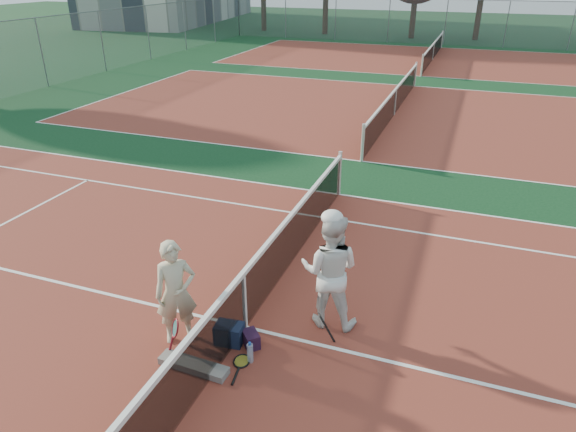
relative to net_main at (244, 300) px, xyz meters
The scene contains 17 objects.
ground 0.51m from the net_main, ahead, with size 130.00×130.00×0.00m, color #0D3218.
court_main 0.51m from the net_main, ahead, with size 23.77×10.97×0.01m, color maroon.
court_far_a 13.51m from the net_main, 90.00° to the left, with size 23.77×10.97×0.01m, color maroon.
court_far_b 27.00m from the net_main, 90.00° to the left, with size 23.77×10.97×0.01m, color maroon.
net_main is the anchor object (origin of this frame).
net_far_a 13.50m from the net_main, 90.00° to the left, with size 0.10×10.98×1.02m, color black, non-canonical shape.
net_far_b 27.00m from the net_main, 90.00° to the left, with size 0.10×10.98×1.02m, color black, non-canonical shape.
fence_back 34.01m from the net_main, 90.00° to the left, with size 32.00×0.06×3.00m, color slate, non-canonical shape.
player_a 1.03m from the net_main, 145.24° to the right, with size 0.59×0.39×1.63m, color #C3B997.
player_b 1.36m from the net_main, 27.09° to the left, with size 0.90×0.70×1.86m, color silver.
racket_red 1.13m from the net_main, 127.37° to the right, with size 0.21×0.27×0.58m, color maroon, non-canonical shape.
racket_black_held 1.25m from the net_main, ahead, with size 0.28×0.27×0.56m, color black, non-canonical shape.
racket_spare 0.92m from the net_main, 69.68° to the right, with size 0.60×0.27×0.03m, color black, non-canonical shape.
sports_bag_navy 0.54m from the net_main, 100.73° to the right, with size 0.41×0.28×0.32m, color black.
sports_bag_purple 0.59m from the net_main, 54.86° to the right, with size 0.29×0.20×0.23m, color black.
net_cover_canvas 1.21m from the net_main, 105.59° to the right, with size 1.02×0.24×0.11m, color slate.
water_bottle 0.85m from the net_main, 60.56° to the right, with size 0.09×0.09×0.30m, color #C9E3FF.
Camera 1 is at (2.82, -5.76, 5.02)m, focal length 32.00 mm.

